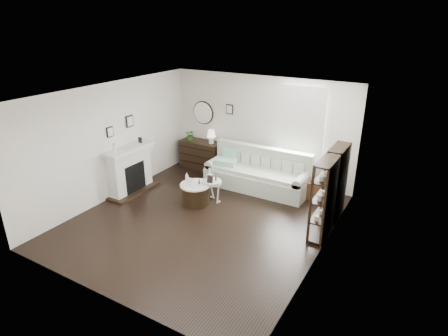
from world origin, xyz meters
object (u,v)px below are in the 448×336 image
Objects in this scene: sofa at (258,175)px; dresser at (201,155)px; drum_table at (196,194)px; pedestal_table at (212,183)px.

sofa is 2.16× the size of dresser.
pedestal_table reaches higher than drum_table.
sofa is 1.39m from pedestal_table.
dresser is 2.23× the size of pedestal_table.
dresser is at bearing 130.24° from pedestal_table.
pedestal_table is (-0.57, -1.26, 0.16)m from sofa.
dresser is at bearing 120.04° from drum_table.
drum_table is at bearing -138.16° from pedestal_table.
dresser reaches higher than drum_table.
drum_table is (-0.86, -1.52, -0.09)m from sofa.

